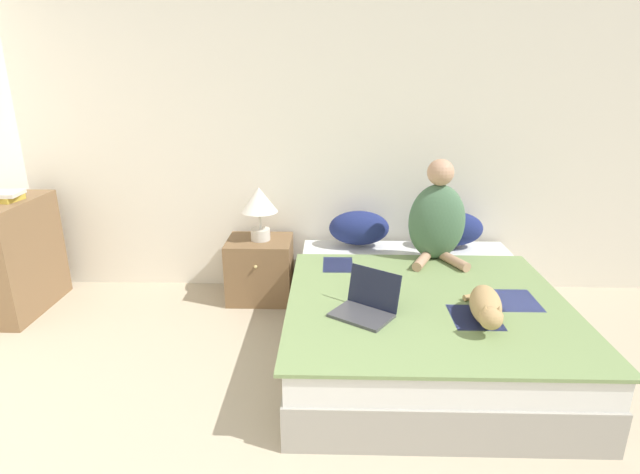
% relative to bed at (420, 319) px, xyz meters
% --- Properties ---
extents(wall_back, '(6.04, 0.05, 2.55)m').
position_rel_bed_xyz_m(wall_back, '(-0.63, 1.08, 1.05)').
color(wall_back, silver).
rests_on(wall_back, ground_plane).
extents(bed, '(1.72, 2.01, 0.45)m').
position_rel_bed_xyz_m(bed, '(0.00, 0.00, 0.00)').
color(bed, '#9E998E').
rests_on(bed, ground_plane).
extents(pillow_near, '(0.48, 0.27, 0.28)m').
position_rel_bed_xyz_m(pillow_near, '(-0.38, 0.85, 0.37)').
color(pillow_near, navy).
rests_on(pillow_near, bed).
extents(pillow_far, '(0.48, 0.27, 0.28)m').
position_rel_bed_xyz_m(pillow_far, '(0.37, 0.85, 0.37)').
color(pillow_far, navy).
rests_on(pillow_far, bed).
extents(person_sitting, '(0.42, 0.41, 0.75)m').
position_rel_bed_xyz_m(person_sitting, '(0.18, 0.54, 0.54)').
color(person_sitting, '#476B4C').
rests_on(person_sitting, bed).
extents(cat_tabby, '(0.27, 0.60, 0.19)m').
position_rel_bed_xyz_m(cat_tabby, '(0.28, -0.44, 0.32)').
color(cat_tabby, tan).
rests_on(cat_tabby, bed).
extents(laptop_open, '(0.43, 0.42, 0.24)m').
position_rel_bed_xyz_m(laptop_open, '(-0.39, -0.37, 0.28)').
color(laptop_open, '#424247').
rests_on(laptop_open, bed).
extents(nightstand, '(0.51, 0.46, 0.51)m').
position_rel_bed_xyz_m(nightstand, '(-1.18, 0.78, 0.03)').
color(nightstand, brown).
rests_on(nightstand, ground_plane).
extents(table_lamp, '(0.29, 0.29, 0.43)m').
position_rel_bed_xyz_m(table_lamp, '(-1.16, 0.79, 0.58)').
color(table_lamp, beige).
rests_on(table_lamp, nightstand).
extents(bookshelf, '(0.28, 0.76, 0.88)m').
position_rel_bed_xyz_m(bookshelf, '(-2.98, 0.52, 0.22)').
color(bookshelf, brown).
rests_on(bookshelf, ground_plane).
extents(book_stack_top, '(0.19, 0.23, 0.07)m').
position_rel_bed_xyz_m(book_stack_top, '(-2.98, 0.53, 0.69)').
color(book_stack_top, gold).
rests_on(book_stack_top, bookshelf).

